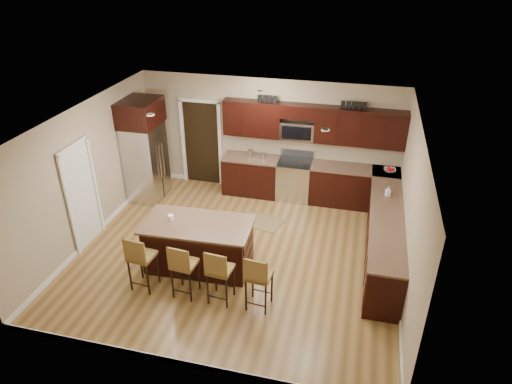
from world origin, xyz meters
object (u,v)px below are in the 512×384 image
(stool_right, at_px, (219,271))
(stool_extra, at_px, (258,277))
(range, at_px, (294,179))
(island, at_px, (199,246))
(stool_left, at_px, (140,257))
(refrigerator, at_px, (145,149))
(stool_mid, at_px, (183,265))

(stool_right, relative_size, stool_extra, 1.00)
(range, xyz_separation_m, stool_extra, (0.06, -3.81, 0.18))
(island, height_order, stool_left, stool_left)
(range, relative_size, stool_left, 1.03)
(island, height_order, stool_right, stool_right)
(range, height_order, refrigerator, refrigerator)
(stool_left, xyz_separation_m, stool_right, (1.38, 0.00, -0.02))
(stool_mid, distance_m, stool_right, 0.62)
(range, relative_size, refrigerator, 0.47)
(island, xyz_separation_m, refrigerator, (-2.05, 2.20, 0.78))
(stool_mid, distance_m, stool_extra, 1.27)
(stool_mid, xyz_separation_m, stool_extra, (1.27, -0.00, 0.00))
(range, height_order, stool_extra, range)
(stool_left, distance_m, refrigerator, 3.36)
(stool_left, relative_size, stool_mid, 1.04)
(stool_right, bearing_deg, stool_mid, -174.92)
(stool_left, height_order, stool_right, stool_left)
(island, xyz_separation_m, stool_extra, (1.31, -0.84, 0.22))
(island, bearing_deg, stool_left, -132.96)
(range, xyz_separation_m, stool_right, (-0.59, -3.81, 0.18))
(stool_mid, relative_size, refrigerator, 0.44)
(stool_left, relative_size, stool_right, 1.03)
(refrigerator, bearing_deg, island, -47.03)
(range, distance_m, refrigerator, 3.47)
(stool_right, xyz_separation_m, refrigerator, (-2.70, 3.04, 0.56))
(island, height_order, stool_extra, stool_extra)
(stool_right, height_order, refrigerator, refrigerator)
(range, relative_size, island, 0.56)
(island, height_order, refrigerator, refrigerator)
(stool_left, relative_size, refrigerator, 0.46)
(range, distance_m, stool_right, 3.86)
(stool_left, xyz_separation_m, refrigerator, (-1.32, 3.04, 0.54))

